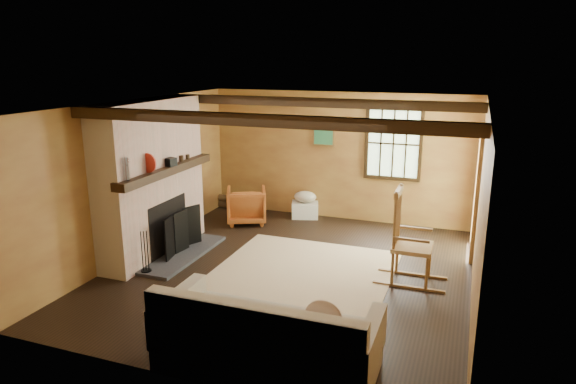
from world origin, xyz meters
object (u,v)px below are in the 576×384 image
at_px(fireplace, 153,185).
at_px(laundry_basket, 305,210).
at_px(rocking_chair, 409,243).
at_px(sofa, 266,342).
at_px(armchair, 246,205).

bearing_deg(fireplace, laundry_basket, 57.44).
relative_size(fireplace, rocking_chair, 1.81).
bearing_deg(rocking_chair, laundry_basket, 43.86).
relative_size(fireplace, sofa, 1.10).
distance_m(fireplace, laundry_basket, 3.17).
height_order(sofa, armchair, sofa).
relative_size(rocking_chair, armchair, 1.83).
height_order(fireplace, sofa, fireplace).
distance_m(rocking_chair, armchair, 3.57).
relative_size(fireplace, laundry_basket, 4.80).
bearing_deg(sofa, laundry_basket, 103.68).
distance_m(sofa, armchair, 4.75).
bearing_deg(sofa, fireplace, 140.17).
xyz_separation_m(rocking_chair, armchair, (-3.18, 1.62, -0.23)).
bearing_deg(rocking_chair, sofa, 158.03).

